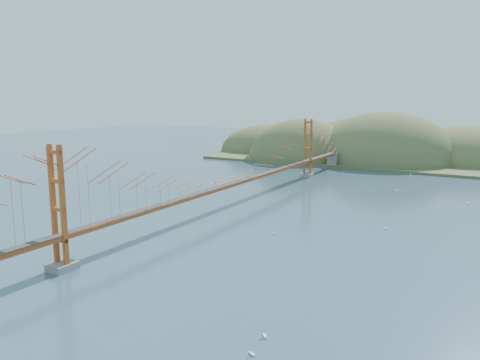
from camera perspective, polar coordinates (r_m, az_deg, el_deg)
The scene contains 10 objects.
ground at distance 68.98m, azimuth -1.20°, elevation -3.21°, with size 320.00×320.00×0.00m, color #2D465A.
bridge at distance 67.88m, azimuth -1.14°, elevation 2.59°, with size 2.20×94.40×12.00m.
far_headlands at distance 131.03m, azimuth 15.40°, elevation 2.72°, with size 84.00×58.00×25.00m.
sailboat_12 at distance 102.04m, azimuth 20.10°, elevation 0.58°, with size 0.55×0.55×0.60m.
sailboat_3 at distance 84.82m, azimuth 18.64°, elevation -1.14°, with size 0.58×0.48×0.67m.
sailboat_10 at distance 32.87m, azimuth 3.05°, elevation -18.32°, with size 0.64×0.64×0.68m.
sailboat_8 at distance 78.56m, azimuth 26.10°, elevation -2.49°, with size 0.66×0.66×0.69m.
sailboat_2 at distance 59.90m, azimuth 17.41°, elevation -5.58°, with size 0.54×0.50×0.60m.
sailboat_6 at distance 30.92m, azimuth 1.46°, elevation -20.28°, with size 0.58×0.58×0.63m.
sailboat_0 at distance 55.42m, azimuth 4.16°, elevation -6.39°, with size 0.43×0.49×0.55m.
Camera 1 is at (34.85, -57.41, 15.72)m, focal length 35.00 mm.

